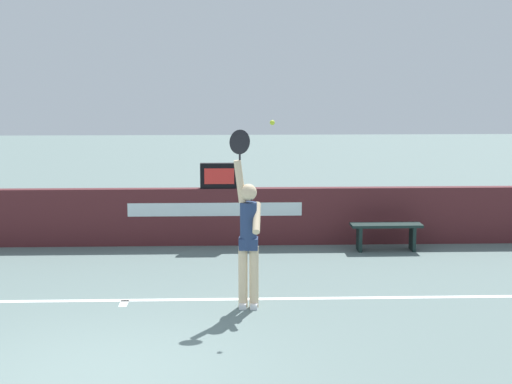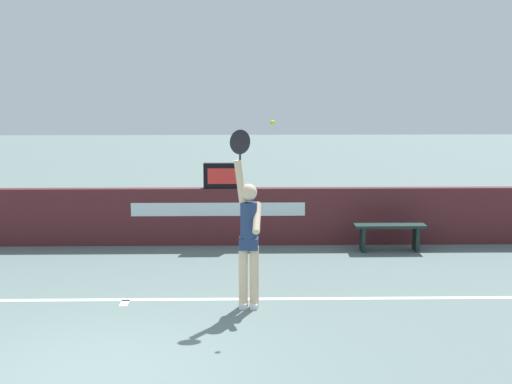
{
  "view_description": "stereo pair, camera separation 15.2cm",
  "coord_description": "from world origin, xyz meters",
  "px_view_note": "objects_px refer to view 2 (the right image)",
  "views": [
    {
      "loc": [
        1.52,
        -7.98,
        3.35
      ],
      "look_at": [
        1.88,
        2.2,
        1.68
      ],
      "focal_mm": 54.04,
      "sensor_mm": 36.0,
      "label": 1
    },
    {
      "loc": [
        1.68,
        -7.99,
        3.35
      ],
      "look_at": [
        1.88,
        2.2,
        1.68
      ],
      "focal_mm": 54.04,
      "sensor_mm": 36.0,
      "label": 2
    }
  ],
  "objects_px": {
    "tennis_player": "(248,234)",
    "courtside_bench_near": "(389,231)",
    "speed_display": "(223,176)",
    "tennis_ball": "(272,123)"
  },
  "relations": [
    {
      "from": "tennis_player",
      "to": "courtside_bench_near",
      "type": "relative_size",
      "value": 1.93
    },
    {
      "from": "speed_display",
      "to": "courtside_bench_near",
      "type": "bearing_deg",
      "value": -10.74
    },
    {
      "from": "tennis_player",
      "to": "courtside_bench_near",
      "type": "height_order",
      "value": "tennis_player"
    },
    {
      "from": "speed_display",
      "to": "tennis_player",
      "type": "relative_size",
      "value": 0.28
    },
    {
      "from": "tennis_player",
      "to": "courtside_bench_near",
      "type": "distance_m",
      "value": 4.25
    },
    {
      "from": "tennis_ball",
      "to": "courtside_bench_near",
      "type": "bearing_deg",
      "value": 56.44
    },
    {
      "from": "tennis_player",
      "to": "courtside_bench_near",
      "type": "bearing_deg",
      "value": 51.52
    },
    {
      "from": "tennis_player",
      "to": "tennis_ball",
      "type": "xyz_separation_m",
      "value": [
        0.32,
        -0.17,
        1.56
      ]
    },
    {
      "from": "speed_display",
      "to": "tennis_player",
      "type": "xyz_separation_m",
      "value": [
        0.45,
        -3.87,
        -0.28
      ]
    },
    {
      "from": "tennis_ball",
      "to": "tennis_player",
      "type": "bearing_deg",
      "value": 152.69
    }
  ]
}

